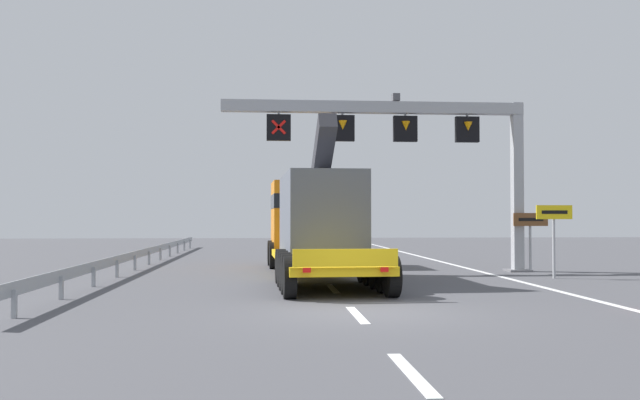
% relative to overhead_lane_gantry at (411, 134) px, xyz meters
% --- Properties ---
extents(ground, '(112.00, 112.00, 0.00)m').
position_rel_overhead_lane_gantry_xyz_m(ground, '(-3.50, -10.97, -5.38)').
color(ground, '#4C4C51').
extents(lane_markings, '(0.20, 63.21, 0.01)m').
position_rel_overhead_lane_gantry_xyz_m(lane_markings, '(-3.66, 13.34, -5.37)').
color(lane_markings, silver).
rests_on(lane_markings, ground).
extents(edge_line_right, '(0.20, 63.00, 0.01)m').
position_rel_overhead_lane_gantry_xyz_m(edge_line_right, '(2.70, 1.03, -5.37)').
color(edge_line_right, silver).
rests_on(edge_line_right, ground).
extents(overhead_lane_gantry, '(12.02, 0.90, 6.92)m').
position_rel_overhead_lane_gantry_xyz_m(overhead_lane_gantry, '(0.00, 0.00, 0.00)').
color(overhead_lane_gantry, '#9EA0A5').
rests_on(overhead_lane_gantry, ground).
extents(heavy_haul_truck_yellow, '(3.45, 14.14, 5.30)m').
position_rel_overhead_lane_gantry_xyz_m(heavy_haul_truck_yellow, '(-3.93, -0.94, -3.39)').
color(heavy_haul_truck_yellow, yellow).
rests_on(heavy_haul_truck_yellow, ground).
extents(exit_sign_yellow, '(1.27, 0.15, 2.54)m').
position_rel_overhead_lane_gantry_xyz_m(exit_sign_yellow, '(4.32, -3.17, -3.49)').
color(exit_sign_yellow, '#9EA0A5').
rests_on(exit_sign_yellow, ground).
extents(tourist_info_sign_brown, '(1.37, 0.15, 2.29)m').
position_rel_overhead_lane_gantry_xyz_m(tourist_info_sign_brown, '(4.61, -0.32, -3.65)').
color(tourist_info_sign_brown, '#9EA0A5').
rests_on(tourist_info_sign_brown, ground).
extents(guardrail_left, '(0.13, 35.89, 0.76)m').
position_rel_overhead_lane_gantry_xyz_m(guardrail_left, '(-10.92, 4.98, -4.81)').
color(guardrail_left, '#999EA3').
rests_on(guardrail_left, ground).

